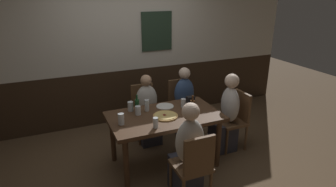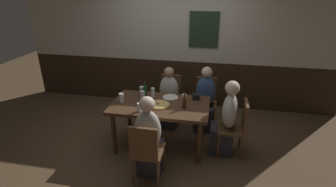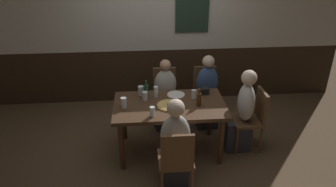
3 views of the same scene
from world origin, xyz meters
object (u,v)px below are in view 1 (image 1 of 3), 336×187
Objects in this scene: beer_glass_tall at (156,123)px; beer_bottle_brown at (192,106)px; person_right_far at (185,107)px; pint_glass_pale at (121,119)px; highball_clear at (131,107)px; person_mid_near at (187,157)px; beer_glass_half at (147,106)px; pint_glass_stout at (138,111)px; chair_head_east at (235,117)px; chair_mid_near at (194,164)px; person_head_east at (226,118)px; plate_white_large at (165,106)px; condiment_caddy at (190,99)px; pizza at (165,116)px; tumbler_short at (183,103)px; chair_right_far at (181,103)px; person_mid_far at (148,115)px; dining_table at (165,121)px; beer_bottle_green at (137,105)px; chair_mid_far at (144,109)px.

beer_glass_tall is 0.54× the size of beer_bottle_brown.
person_right_far reaches higher than pint_glass_pale.
highball_clear is 0.62m from beer_glass_tall.
pint_glass_pale is at bearing -122.21° from highball_clear.
person_mid_near is 0.97m from beer_glass_half.
chair_head_east is at bearing -5.71° from pint_glass_stout.
chair_mid_near is 1.30m from person_head_east.
person_right_far is 4.62× the size of plate_white_large.
pint_glass_pale is 1.31× the size of condiment_caddy.
pizza is 2.50× the size of highball_clear.
chair_mid_near is 1.09m from tumbler_short.
beer_bottle_brown is (0.54, -0.29, 0.02)m from beer_glass_half.
beer_glass_half reaches higher than pint_glass_pale.
chair_right_far is 0.84m from plate_white_large.
person_mid_far is (-1.15, 0.68, -0.04)m from chair_head_east.
pint_glass_pale is at bearing -145.07° from pint_glass_stout.
dining_table is 1.16m from chair_head_east.
beer_bottle_brown reaches higher than plate_white_large.
person_head_east is 1.22m from beer_glass_half.
person_head_east reaches higher than person_right_far.
person_mid_far is at bearing 141.43° from condiment_caddy.
highball_clear is 1.20× the size of condiment_caddy.
tumbler_short is 0.52m from beer_glass_half.
dining_table is 9.38× the size of beer_glass_half.
beer_bottle_green is 0.42m from plate_white_large.
beer_bottle_green is 1.00× the size of plate_white_large.
beer_bottle_green is (-0.65, 0.10, 0.04)m from tumbler_short.
beer_glass_tall is (-0.89, -0.98, 0.32)m from person_right_far.
plate_white_large is (0.11, 1.10, 0.25)m from chair_mid_near.
person_right_far is 9.48× the size of pint_glass_stout.
pint_glass_stout is at bearing -172.08° from condiment_caddy.
chair_right_far reaches higher than beer_glass_tall.
pizza is at bearing -111.56° from plate_white_large.
person_mid_near is 7.50× the size of beer_glass_half.
beer_glass_tall is 0.54m from beer_bottle_green.
chair_right_far reaches higher than pizza.
condiment_caddy is at bearing -48.08° from chair_mid_far.
beer_bottle_green reaches higher than beer_bottle_brown.
chair_head_east is at bearing -11.31° from highball_clear.
chair_mid_far reaches higher than tumbler_short.
condiment_caddy is at bearing -2.66° from highball_clear.
beer_bottle_brown is at bearing -81.62° from tumbler_short.
pint_glass_stout is at bearing 100.09° from beer_glass_tall.
chair_head_east is at bearing 0.00° from person_head_east.
person_head_east is 10.77× the size of condiment_caddy.
person_mid_near reaches higher than pint_glass_stout.
pint_glass_stout is at bearing 174.29° from chair_head_east.
person_right_far reaches higher than beer_bottle_green.
plate_white_large is (-0.23, 0.11, -0.05)m from tumbler_short.
person_right_far is at bearing 38.36° from plate_white_large.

